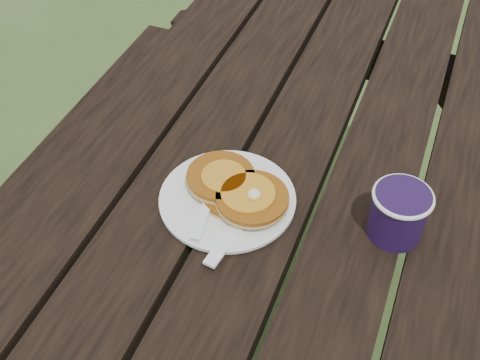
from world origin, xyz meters
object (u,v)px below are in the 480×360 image
(picnic_table, at_px, (248,353))
(pancake_stack, at_px, (237,189))
(plate, at_px, (228,200))
(coffee_cup, at_px, (399,211))

(picnic_table, relative_size, pancake_stack, 10.12)
(plate, height_order, coffee_cup, coffee_cup)
(pancake_stack, height_order, coffee_cup, coffee_cup)
(plate, distance_m, coffee_cup, 0.27)
(picnic_table, xyz_separation_m, plate, (-0.06, 0.05, 0.39))
(coffee_cup, bearing_deg, plate, -172.33)
(pancake_stack, bearing_deg, plate, -143.75)
(picnic_table, distance_m, coffee_cup, 0.49)
(picnic_table, bearing_deg, plate, 141.44)
(picnic_table, xyz_separation_m, pancake_stack, (-0.04, 0.06, 0.41))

